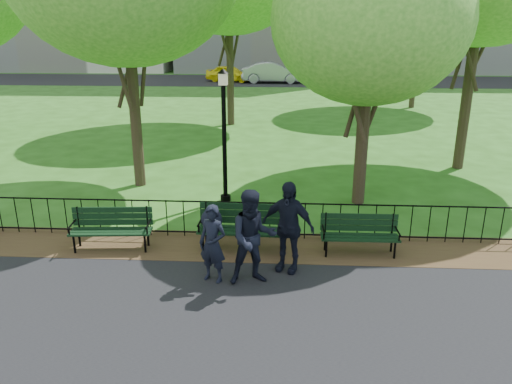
# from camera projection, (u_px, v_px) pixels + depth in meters

# --- Properties ---
(ground) EXTENTS (120.00, 120.00, 0.00)m
(ground) POSITION_uv_depth(u_px,v_px,m) (236.00, 280.00, 9.74)
(ground) COLOR #295616
(dirt_strip) EXTENTS (60.00, 1.60, 0.01)m
(dirt_strip) POSITION_uv_depth(u_px,v_px,m) (242.00, 246.00, 11.15)
(dirt_strip) COLOR #3E2919
(dirt_strip) RESTS_ON ground
(far_street) EXTENTS (70.00, 9.00, 0.01)m
(far_street) POSITION_uv_depth(u_px,v_px,m) (275.00, 81.00, 42.81)
(far_street) COLOR black
(far_street) RESTS_ON ground
(iron_fence) EXTENTS (24.06, 0.06, 1.00)m
(iron_fence) POSITION_uv_depth(u_px,v_px,m) (244.00, 218.00, 11.47)
(iron_fence) COLOR black
(iron_fence) RESTS_ON ground
(park_bench_main) EXTENTS (1.97, 0.68, 1.11)m
(park_bench_main) POSITION_uv_depth(u_px,v_px,m) (229.00, 221.00, 10.77)
(park_bench_main) COLOR black
(park_bench_main) RESTS_ON ground
(park_bench_left_a) EXTENTS (1.79, 0.68, 1.00)m
(park_bench_left_a) POSITION_uv_depth(u_px,v_px,m) (111.00, 224.00, 10.93)
(park_bench_left_a) COLOR black
(park_bench_left_a) RESTS_ON ground
(park_bench_right_a) EXTENTS (1.67, 0.53, 0.94)m
(park_bench_right_a) POSITION_uv_depth(u_px,v_px,m) (360.00, 230.00, 10.70)
(park_bench_right_a) COLOR black
(park_bench_right_a) RESTS_ON ground
(lamppost) EXTENTS (0.33, 0.33, 3.63)m
(lamppost) POSITION_uv_depth(u_px,v_px,m) (224.00, 131.00, 13.42)
(lamppost) COLOR black
(lamppost) RESTS_ON ground
(tree_near_e) EXTENTS (4.99, 4.99, 6.95)m
(tree_near_e) POSITION_uv_depth(u_px,v_px,m) (370.00, 20.00, 12.38)
(tree_near_e) COLOR #2D2116
(tree_near_e) RESTS_ON ground
(person_left) EXTENTS (0.66, 0.55, 1.54)m
(person_left) POSITION_uv_depth(u_px,v_px,m) (213.00, 244.00, 9.47)
(person_left) COLOR black
(person_left) RESTS_ON asphalt_path
(person_mid) EXTENTS (0.99, 0.67, 1.86)m
(person_mid) POSITION_uv_depth(u_px,v_px,m) (253.00, 238.00, 9.34)
(person_mid) COLOR black
(person_mid) RESTS_ON asphalt_path
(person_right) EXTENTS (1.19, 0.83, 1.87)m
(person_right) POSITION_uv_depth(u_px,v_px,m) (288.00, 227.00, 9.83)
(person_right) COLOR black
(person_right) RESTS_ON asphalt_path
(taxi) EXTENTS (4.23, 2.47, 1.35)m
(taxi) POSITION_uv_depth(u_px,v_px,m) (230.00, 73.00, 41.86)
(taxi) COLOR yellow
(taxi) RESTS_ON far_street
(sedan_silver) EXTENTS (5.10, 1.79, 1.68)m
(sedan_silver) POSITION_uv_depth(u_px,v_px,m) (273.00, 72.00, 40.96)
(sedan_silver) COLOR #A8ABB0
(sedan_silver) RESTS_ON far_street
(sedan_dark) EXTENTS (5.47, 2.64, 1.53)m
(sedan_dark) POSITION_uv_depth(u_px,v_px,m) (352.00, 73.00, 41.64)
(sedan_dark) COLOR black
(sedan_dark) RESTS_ON far_street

